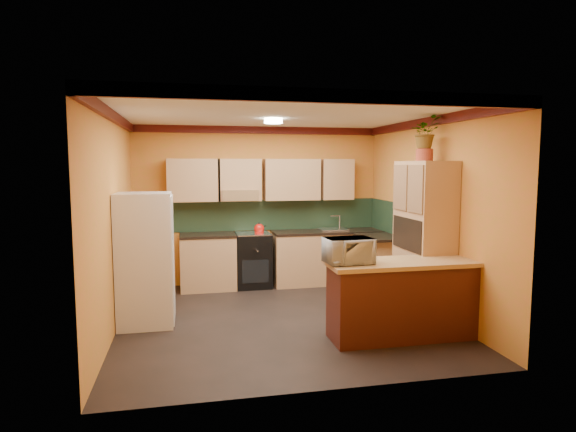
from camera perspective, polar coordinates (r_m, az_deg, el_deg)
The scene contains 15 objects.
room_shell at distance 6.53m, azimuth -1.05°, elevation 6.41°, with size 4.24×4.24×2.72m.
base_cabinets_back at distance 8.27m, azimuth 0.15°, elevation -5.15°, with size 3.65×0.60×0.88m, color tan.
countertop_back at distance 8.19m, azimuth 0.15°, elevation -2.00°, with size 3.65×0.62×0.04m, color black.
stove at distance 8.16m, azimuth -4.17°, elevation -5.21°, with size 0.58×0.58×0.91m, color black.
kettle at distance 8.04m, azimuth -3.44°, elevation -1.44°, with size 0.17×0.17×0.18m, color red, non-canonical shape.
sink at distance 8.38m, azimuth 5.34°, elevation -1.60°, with size 0.48×0.40×0.03m, color silver.
base_cabinets_right at distance 7.91m, azimuth 10.81°, elevation -5.79°, with size 0.60×0.80×0.88m, color tan.
countertop_right at distance 7.82m, azimuth 10.88°, elevation -2.49°, with size 0.62×0.80×0.04m, color black.
fridge at distance 6.43m, azimuth -16.57°, elevation -4.93°, with size 0.68×0.66×1.70m, color silver.
pantry at distance 6.62m, azimuth 15.78°, elevation -2.84°, with size 0.48×0.90×2.10m, color tan.
fern_pot at distance 6.59m, azimuth 15.86°, elevation 6.98°, with size 0.22×0.22×0.16m, color #A23D27.
fern at distance 6.61m, azimuth 15.93°, elevation 9.51°, with size 0.38×0.33×0.42m, color tan.
breakfast_bar at distance 5.95m, azimuth 13.77°, elevation -9.80°, with size 1.80×0.55×0.88m, color #4B2211.
bar_top at distance 5.84m, azimuth 13.88°, elevation -5.40°, with size 1.90×0.65×0.05m, color tan.
microwave at distance 5.54m, azimuth 7.16°, elevation -4.09°, with size 0.53×0.36×0.29m, color silver.
Camera 1 is at (-1.20, -6.14, 2.05)m, focal length 30.00 mm.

